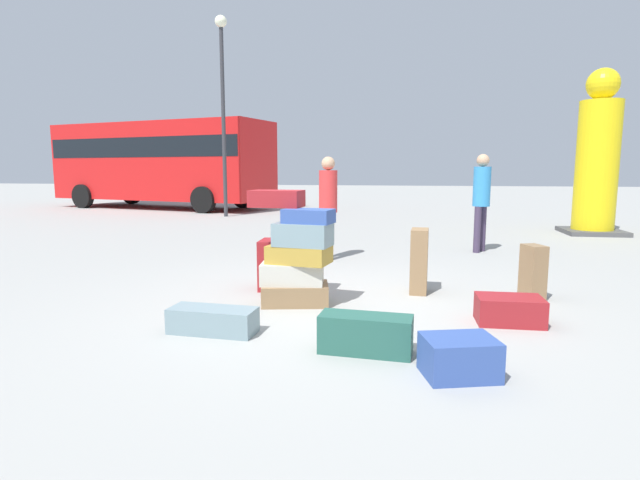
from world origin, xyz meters
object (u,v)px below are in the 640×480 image
at_px(suitcase_brown_white_trunk, 533,272).
at_px(parked_bus, 162,159).
at_px(suitcase_slate_upright_blue, 213,320).
at_px(suitcase_brown_right_side, 419,261).
at_px(person_tourist_with_camera, 328,199).
at_px(suitcase_maroon_foreground_near, 509,310).
at_px(suitcase_maroon_left_side, 269,264).
at_px(suitcase_tower, 295,254).
at_px(suitcase_teal_foreground_far, 366,334).
at_px(lamp_post, 223,87).
at_px(yellow_dummy_statue, 597,162).
at_px(suitcase_navy_behind_tower, 459,357).
at_px(person_bearded_onlooker, 481,194).

height_order(suitcase_brown_white_trunk, parked_bus, parked_bus).
xyz_separation_m(suitcase_slate_upright_blue, suitcase_brown_white_trunk, (3.17, 1.73, 0.20)).
distance_m(suitcase_brown_right_side, suitcase_slate_upright_blue, 2.65).
bearing_deg(person_tourist_with_camera, suitcase_maroon_foreground_near, 17.72).
bearing_deg(suitcase_maroon_left_side, suitcase_tower, -56.10).
xyz_separation_m(suitcase_brown_right_side, suitcase_maroon_left_side, (-1.83, -0.10, -0.08)).
height_order(suitcase_tower, suitcase_maroon_left_side, suitcase_tower).
height_order(suitcase_teal_foreground_far, lamp_post, lamp_post).
bearing_deg(suitcase_brown_right_side, suitcase_tower, -148.05).
relative_size(person_tourist_with_camera, parked_bus, 0.19).
xyz_separation_m(suitcase_tower, parked_bus, (-7.88, 12.62, 1.28)).
distance_m(suitcase_teal_foreground_far, yellow_dummy_statue, 9.72).
bearing_deg(suitcase_navy_behind_tower, suitcase_brown_right_side, 79.51).
bearing_deg(suitcase_maroon_foreground_near, suitcase_slate_upright_blue, -165.63).
bearing_deg(suitcase_navy_behind_tower, person_tourist_with_camera, 94.23).
xyz_separation_m(parked_bus, lamp_post, (3.55, -2.90, 2.11)).
bearing_deg(yellow_dummy_statue, lamp_post, 164.81).
xyz_separation_m(suitcase_navy_behind_tower, suitcase_slate_upright_blue, (-2.11, 0.64, -0.03)).
relative_size(suitcase_tower, suitcase_brown_right_side, 1.61).
bearing_deg(suitcase_maroon_left_side, suitcase_brown_right_side, 0.16).
height_order(suitcase_brown_right_side, yellow_dummy_statue, yellow_dummy_statue).
bearing_deg(yellow_dummy_statue, suitcase_brown_right_side, -123.09).
bearing_deg(suitcase_maroon_left_side, suitcase_maroon_foreground_near, -23.50).
bearing_deg(person_bearded_onlooker, person_tourist_with_camera, -33.40).
relative_size(suitcase_teal_foreground_far, suitcase_maroon_foreground_near, 1.22).
xyz_separation_m(suitcase_navy_behind_tower, lamp_post, (-5.91, 11.46, 3.80)).
bearing_deg(lamp_post, person_bearded_onlooker, -39.94).
xyz_separation_m(suitcase_teal_foreground_far, parked_bus, (-8.76, 14.00, 1.68)).
distance_m(suitcase_brown_white_trunk, parked_bus, 16.03).
xyz_separation_m(suitcase_maroon_foreground_near, lamp_post, (-6.53, 10.09, 3.81)).
height_order(suitcase_teal_foreground_far, suitcase_slate_upright_blue, suitcase_teal_foreground_far).
xyz_separation_m(suitcase_maroon_left_side, suitcase_slate_upright_blue, (-0.06, -1.73, -0.19)).
distance_m(suitcase_maroon_left_side, suitcase_navy_behind_tower, 3.14).
xyz_separation_m(suitcase_brown_right_side, suitcase_brown_white_trunk, (1.28, -0.10, -0.07)).
bearing_deg(suitcase_slate_upright_blue, person_bearded_onlooker, 62.61).
bearing_deg(suitcase_slate_upright_blue, suitcase_brown_white_trunk, 32.35).
bearing_deg(suitcase_brown_right_side, suitcase_slate_upright_blue, -132.16).
distance_m(suitcase_navy_behind_tower, parked_bus, 17.28).
height_order(suitcase_brown_right_side, suitcase_navy_behind_tower, suitcase_brown_right_side).
xyz_separation_m(suitcase_tower, suitcase_slate_upright_blue, (-0.53, -1.11, -0.44)).
bearing_deg(lamp_post, suitcase_tower, -65.97).
distance_m(suitcase_navy_behind_tower, person_tourist_with_camera, 4.91).
bearing_deg(suitcase_brown_right_side, suitcase_teal_foreground_far, -99.09).
distance_m(suitcase_teal_foreground_far, person_bearded_onlooker, 5.67).
bearing_deg(parked_bus, suitcase_maroon_left_side, -44.08).
height_order(suitcase_tower, lamp_post, lamp_post).
distance_m(suitcase_teal_foreground_far, suitcase_navy_behind_tower, 0.79).
distance_m(suitcase_maroon_foreground_near, suitcase_slate_upright_blue, 2.83).
bearing_deg(person_tourist_with_camera, suitcase_tower, -16.48).
distance_m(suitcase_teal_foreground_far, suitcase_maroon_foreground_near, 1.66).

